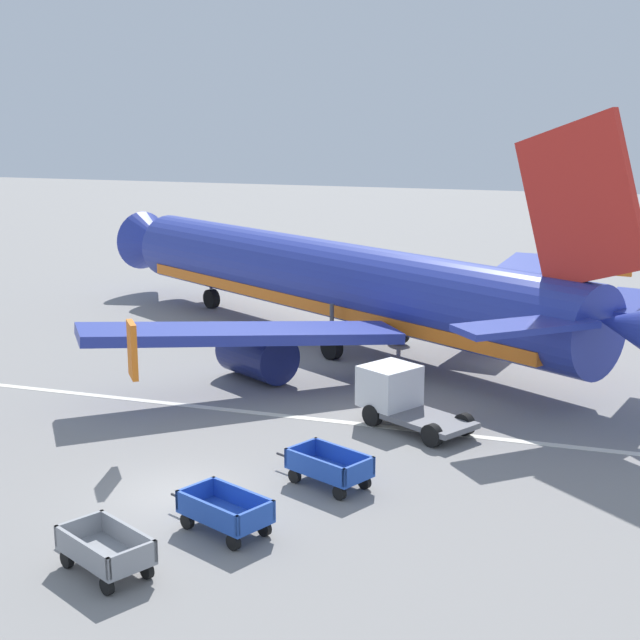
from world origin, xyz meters
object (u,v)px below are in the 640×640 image
(baggage_cart_second_in_row, at_px, (225,511))
(baggage_cart_third_in_row, at_px, (329,467))
(baggage_cart_nearest, at_px, (105,550))
(airplane, at_px, (346,284))
(service_truck_beside_carts, at_px, (399,395))

(baggage_cart_second_in_row, height_order, baggage_cart_third_in_row, same)
(baggage_cart_nearest, bearing_deg, airplane, 92.27)
(airplane, distance_m, baggage_cart_third_in_row, 17.53)
(service_truck_beside_carts, bearing_deg, baggage_cart_nearest, -107.86)
(baggage_cart_third_in_row, bearing_deg, baggage_cart_nearest, -117.22)
(baggage_cart_third_in_row, bearing_deg, baggage_cart_second_in_row, -113.36)
(baggage_cart_third_in_row, bearing_deg, airplane, 105.11)
(baggage_cart_second_in_row, height_order, service_truck_beside_carts, service_truck_beside_carts)
(service_truck_beside_carts, bearing_deg, baggage_cart_second_in_row, -103.13)
(airplane, height_order, service_truck_beside_carts, airplane)
(airplane, bearing_deg, service_truck_beside_carts, -63.66)
(baggage_cart_second_in_row, distance_m, baggage_cart_third_in_row, 4.30)
(airplane, xyz_separation_m, baggage_cart_third_in_row, (4.53, -16.76, -2.45))
(baggage_cart_nearest, bearing_deg, baggage_cart_second_in_row, 58.11)
(airplane, relative_size, baggage_cart_third_in_row, 9.65)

